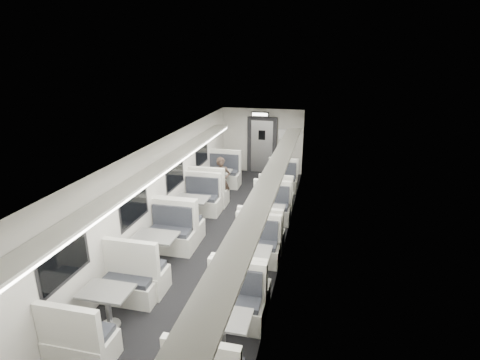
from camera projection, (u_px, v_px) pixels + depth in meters
The scene contains 19 objects.
room at pixel (217, 199), 8.39m from camera, with size 3.24×12.24×2.64m.
booth_left_a at pixel (216, 182), 11.89m from camera, with size 1.13×2.28×1.22m.
booth_left_b at pixel (192, 211), 9.77m from camera, with size 1.07×2.16×1.16m.
booth_left_c at pixel (156, 251), 7.79m from camera, with size 1.07×2.18×1.16m.
booth_left_d at pixel (108, 308), 6.12m from camera, with size 0.98×1.99×1.07m.
booth_right_a at pixel (279, 188), 11.58m from camera, with size 0.97×1.97×1.05m.
booth_right_b at pixel (267, 221), 9.27m from camera, with size 1.02×2.08×1.11m.
booth_right_c at pixel (250, 265), 7.35m from camera, with size 0.99×2.00×1.07m.
booth_right_d at pixel (223, 336), 5.51m from camera, with size 0.99×2.02×1.08m.
passenger at pixel (221, 181), 11.03m from camera, with size 0.53×0.35×1.45m, color black.
window_a at pixel (202, 152), 11.79m from camera, with size 0.02×1.18×0.84m, color black.
window_b at pixel (175, 173), 9.76m from camera, with size 0.02×1.18×0.84m, color black.
window_c at pixel (134, 204), 7.73m from camera, with size 0.02×1.18×0.84m, color black.
window_d at pixel (64, 258), 5.70m from camera, with size 0.02×1.18×0.84m, color black.
luggage_rack_left at pixel (158, 169), 8.14m from camera, with size 0.46×10.40×0.09m.
luggage_rack_right at pixel (271, 177), 7.61m from camera, with size 0.46×10.40×0.09m.
vestibule_door at pixel (262, 146), 13.91m from camera, with size 1.10×0.13×2.10m.
exit_sign at pixel (260, 114), 13.06m from camera, with size 0.62×0.12×0.16m.
wall_notice at pixel (282, 134), 13.59m from camera, with size 0.32×0.02×0.40m, color silver.
Camera 1 is at (2.25, -7.48, 4.32)m, focal length 28.00 mm.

